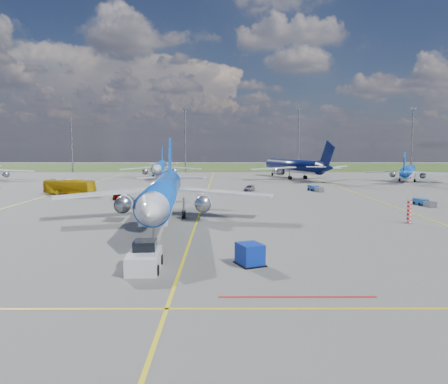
{
  "coord_description": "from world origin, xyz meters",
  "views": [
    {
      "loc": [
        3.3,
        -44.6,
        9.52
      ],
      "look_at": [
        3.42,
        6.84,
        4.0
      ],
      "focal_mm": 35.0,
      "sensor_mm": 36.0,
      "label": 1
    }
  ],
  "objects_px": {
    "bg_jet_nnw": "(160,178)",
    "warning_post": "(409,211)",
    "service_car_c": "(249,188)",
    "main_airliner": "(164,222)",
    "bg_jet_n": "(293,179)",
    "baggage_tug_w": "(424,203)",
    "baggage_tug_e": "(315,189)",
    "service_car_a": "(117,196)",
    "pushback_tug": "(144,258)",
    "bg_jet_ne": "(408,181)",
    "apron_bus": "(69,187)",
    "baggage_tug_c": "(167,189)",
    "uld_container": "(250,254)",
    "service_car_b": "(131,203)"
  },
  "relations": [
    {
      "from": "bg_jet_nnw",
      "to": "warning_post",
      "type": "bearing_deg",
      "value": -65.74
    },
    {
      "from": "service_car_c",
      "to": "main_airliner",
      "type": "bearing_deg",
      "value": -89.97
    },
    {
      "from": "warning_post",
      "to": "bg_jet_n",
      "type": "height_order",
      "value": "bg_jet_n"
    },
    {
      "from": "baggage_tug_w",
      "to": "baggage_tug_e",
      "type": "bearing_deg",
      "value": 110.86
    },
    {
      "from": "service_car_a",
      "to": "warning_post",
      "type": "bearing_deg",
      "value": -42.62
    },
    {
      "from": "pushback_tug",
      "to": "bg_jet_ne",
      "type": "bearing_deg",
      "value": 53.62
    },
    {
      "from": "apron_bus",
      "to": "baggage_tug_c",
      "type": "height_order",
      "value": "apron_bus"
    },
    {
      "from": "warning_post",
      "to": "bg_jet_n",
      "type": "relative_size",
      "value": 0.08
    },
    {
      "from": "pushback_tug",
      "to": "apron_bus",
      "type": "xyz_separation_m",
      "value": [
        -23.64,
        51.07,
        0.61
      ]
    },
    {
      "from": "baggage_tug_w",
      "to": "baggage_tug_e",
      "type": "distance_m",
      "value": 25.35
    },
    {
      "from": "apron_bus",
      "to": "service_car_c",
      "type": "distance_m",
      "value": 35.88
    },
    {
      "from": "service_car_a",
      "to": "service_car_c",
      "type": "relative_size",
      "value": 0.89
    },
    {
      "from": "warning_post",
      "to": "apron_bus",
      "type": "height_order",
      "value": "warning_post"
    },
    {
      "from": "baggage_tug_c",
      "to": "baggage_tug_e",
      "type": "xyz_separation_m",
      "value": [
        30.79,
        0.32,
        0.02
      ]
    },
    {
      "from": "warning_post",
      "to": "service_car_c",
      "type": "bearing_deg",
      "value": 114.25
    },
    {
      "from": "apron_bus",
      "to": "service_car_c",
      "type": "height_order",
      "value": "apron_bus"
    },
    {
      "from": "bg_jet_nnw",
      "to": "uld_container",
      "type": "relative_size",
      "value": 15.74
    },
    {
      "from": "bg_jet_nnw",
      "to": "baggage_tug_e",
      "type": "distance_m",
      "value": 52.64
    },
    {
      "from": "main_airliner",
      "to": "service_car_c",
      "type": "relative_size",
      "value": 10.02
    },
    {
      "from": "apron_bus",
      "to": "service_car_b",
      "type": "distance_m",
      "value": 23.06
    },
    {
      "from": "baggage_tug_e",
      "to": "baggage_tug_c",
      "type": "bearing_deg",
      "value": 165.23
    },
    {
      "from": "bg_jet_nnw",
      "to": "bg_jet_n",
      "type": "xyz_separation_m",
      "value": [
        38.52,
        -2.55,
        0.0
      ]
    },
    {
      "from": "service_car_a",
      "to": "baggage_tug_e",
      "type": "bearing_deg",
      "value": 7.38
    },
    {
      "from": "warning_post",
      "to": "pushback_tug",
      "type": "bearing_deg",
      "value": -145.52
    },
    {
      "from": "bg_jet_nnw",
      "to": "baggage_tug_w",
      "type": "xyz_separation_m",
      "value": [
        50.26,
        -58.75,
        0.48
      ]
    },
    {
      "from": "bg_jet_nnw",
      "to": "baggage_tug_c",
      "type": "xyz_separation_m",
      "value": [
        6.92,
        -37.04,
        0.5
      ]
    },
    {
      "from": "baggage_tug_e",
      "to": "warning_post",
      "type": "bearing_deg",
      "value": -100.15
    },
    {
      "from": "service_car_a",
      "to": "service_car_b",
      "type": "xyz_separation_m",
      "value": [
        4.56,
        -9.66,
        0.08
      ]
    },
    {
      "from": "bg_jet_ne",
      "to": "pushback_tug",
      "type": "distance_m",
      "value": 99.93
    },
    {
      "from": "baggage_tug_e",
      "to": "service_car_a",
      "type": "bearing_deg",
      "value": -175.37
    },
    {
      "from": "bg_jet_ne",
      "to": "pushback_tug",
      "type": "bearing_deg",
      "value": 83.19
    },
    {
      "from": "pushback_tug",
      "to": "service_car_c",
      "type": "xyz_separation_m",
      "value": [
        11.58,
        57.88,
        -0.29
      ]
    },
    {
      "from": "baggage_tug_c",
      "to": "bg_jet_n",
      "type": "bearing_deg",
      "value": 41.59
    },
    {
      "from": "bg_jet_n",
      "to": "apron_bus",
      "type": "xyz_separation_m",
      "value": [
        -49.76,
        -40.61,
        1.48
      ]
    },
    {
      "from": "bg_jet_ne",
      "to": "service_car_b",
      "type": "height_order",
      "value": "bg_jet_ne"
    },
    {
      "from": "warning_post",
      "to": "baggage_tug_c",
      "type": "xyz_separation_m",
      "value": [
        -34.24,
        37.44,
        -1.0
      ]
    },
    {
      "from": "bg_jet_nnw",
      "to": "baggage_tug_w",
      "type": "height_order",
      "value": "bg_jet_nnw"
    },
    {
      "from": "main_airliner",
      "to": "service_car_c",
      "type": "height_order",
      "value": "main_airliner"
    },
    {
      "from": "pushback_tug",
      "to": "service_car_b",
      "type": "height_order",
      "value": "pushback_tug"
    },
    {
      "from": "service_car_a",
      "to": "bg_jet_ne",
      "type": "bearing_deg",
      "value": 17.48
    },
    {
      "from": "warning_post",
      "to": "service_car_a",
      "type": "relative_size",
      "value": 0.85
    },
    {
      "from": "bg_jet_ne",
      "to": "service_car_a",
      "type": "bearing_deg",
      "value": 56.96
    },
    {
      "from": "baggage_tug_w",
      "to": "bg_jet_nnw",
      "type": "bearing_deg",
      "value": 121.75
    },
    {
      "from": "warning_post",
      "to": "baggage_tug_w",
      "type": "height_order",
      "value": "warning_post"
    },
    {
      "from": "bg_jet_nnw",
      "to": "main_airliner",
      "type": "distance_m",
      "value": 74.16
    },
    {
      "from": "bg_jet_nnw",
      "to": "baggage_tug_e",
      "type": "height_order",
      "value": "bg_jet_nnw"
    },
    {
      "from": "baggage_tug_c",
      "to": "baggage_tug_e",
      "type": "bearing_deg",
      "value": -5.31
    },
    {
      "from": "pushback_tug",
      "to": "uld_container",
      "type": "xyz_separation_m",
      "value": [
        8.21,
        1.26,
        -0.01
      ]
    },
    {
      "from": "bg_jet_nnw",
      "to": "service_car_c",
      "type": "relative_size",
      "value": 8.52
    },
    {
      "from": "baggage_tug_e",
      "to": "service_car_c",
      "type": "bearing_deg",
      "value": 163.12
    }
  ]
}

